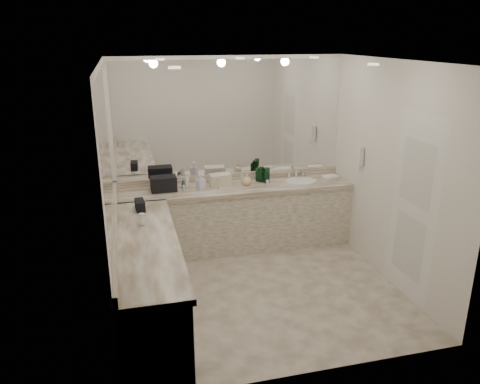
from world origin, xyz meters
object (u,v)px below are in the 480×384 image
object	(u,v)px
hand_towel	(330,177)
soap_bottle_c	(247,179)
wall_phone	(360,156)
soap_bottle_a	(186,181)
soap_bottle_b	(201,181)
black_toiletry_bag	(164,184)
sink	(301,181)
cream_cosmetic_case	(220,179)

from	to	relation	value
hand_towel	soap_bottle_c	size ratio (longest dim) A/B	1.39
wall_phone	soap_bottle_c	size ratio (longest dim) A/B	1.50
soap_bottle_a	soap_bottle_b	size ratio (longest dim) A/B	0.92
hand_towel	wall_phone	bearing A→B (deg)	-73.47
black_toiletry_bag	soap_bottle_a	xyz separation A→B (m)	(0.31, 0.06, 0.00)
wall_phone	hand_towel	distance (m)	0.69
black_toiletry_bag	hand_towel	world-z (taller)	black_toiletry_bag
soap_bottle_c	sink	bearing A→B (deg)	-1.06
cream_cosmetic_case	hand_towel	size ratio (longest dim) A/B	1.27
black_toiletry_bag	soap_bottle_b	xyz separation A→B (m)	(0.49, -0.04, 0.01)
wall_phone	hand_towel	bearing A→B (deg)	106.53
black_toiletry_bag	soap_bottle_b	size ratio (longest dim) A/B	1.56
cream_cosmetic_case	sink	bearing A→B (deg)	-10.47
sink	soap_bottle_a	bearing A→B (deg)	176.55
black_toiletry_bag	soap_bottle_c	size ratio (longest dim) A/B	2.08
sink	wall_phone	distance (m)	0.91
wall_phone	black_toiletry_bag	distance (m)	2.60
wall_phone	cream_cosmetic_case	size ratio (longest dim) A/B	0.85
soap_bottle_b	black_toiletry_bag	bearing A→B (deg)	174.75
sink	soap_bottle_b	distance (m)	1.43
hand_towel	soap_bottle_c	distance (m)	1.24
sink	hand_towel	xyz separation A→B (m)	(0.45, 0.02, 0.02)
black_toiletry_bag	soap_bottle_c	world-z (taller)	black_toiletry_bag
sink	black_toiletry_bag	world-z (taller)	black_toiletry_bag
sink	wall_phone	size ratio (longest dim) A/B	1.83
soap_bottle_b	soap_bottle_c	xyz separation A→B (m)	(0.64, 0.02, -0.03)
wall_phone	soap_bottle_b	bearing A→B (deg)	166.38
cream_cosmetic_case	hand_towel	bearing A→B (deg)	-8.42
cream_cosmetic_case	hand_towel	world-z (taller)	cream_cosmetic_case
wall_phone	soap_bottle_a	xyz separation A→B (m)	(-2.21, 0.60, -0.35)
sink	cream_cosmetic_case	distance (m)	1.15
wall_phone	soap_bottle_c	world-z (taller)	wall_phone
hand_towel	soap_bottle_c	xyz separation A→B (m)	(-1.24, -0.00, 0.06)
sink	soap_bottle_c	distance (m)	0.79
soap_bottle_a	wall_phone	bearing A→B (deg)	-15.13
black_toiletry_bag	cream_cosmetic_case	distance (m)	0.77
soap_bottle_b	hand_towel	bearing A→B (deg)	0.82
sink	soap_bottle_c	world-z (taller)	soap_bottle_c
wall_phone	hand_towel	world-z (taller)	wall_phone
hand_towel	soap_bottle_b	size ratio (longest dim) A/B	1.04
hand_towel	soap_bottle_a	xyz separation A→B (m)	(-2.05, 0.08, 0.08)
sink	hand_towel	bearing A→B (deg)	2.45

